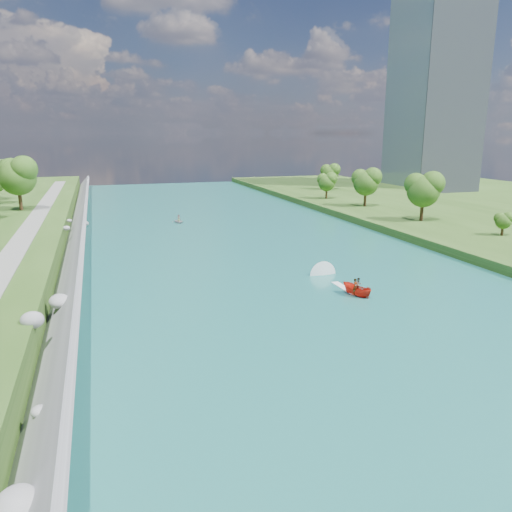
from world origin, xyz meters
name	(u,v)px	position (x,y,z in m)	size (l,w,h in m)	color
ground	(322,307)	(0.00, 0.00, 0.00)	(260.00, 260.00, 0.00)	#2D5119
river_water	(263,262)	(0.00, 20.00, 0.05)	(55.00, 240.00, 0.10)	#185E53
riprap_bank	(70,265)	(-25.86, 19.14, 1.81)	(4.66, 236.00, 4.59)	slate
riverside_path	(12,254)	(-32.50, 20.00, 3.55)	(3.00, 200.00, 0.10)	gray
office_tower	(435,94)	(82.50, 95.00, 30.00)	(22.00, 22.00, 60.00)	gray
motorboat	(349,286)	(5.23, 3.87, 0.72)	(3.60, 18.83, 2.14)	red
raft	(179,221)	(-6.36, 55.62, 0.48)	(2.70, 3.53, 1.61)	#96989E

